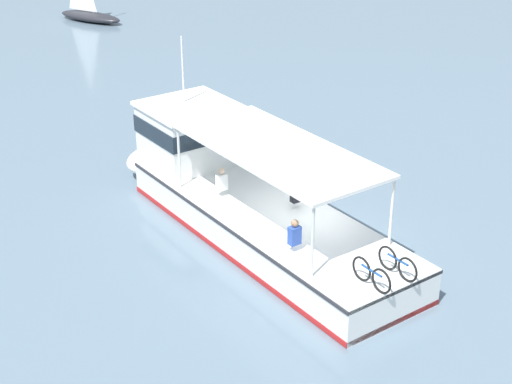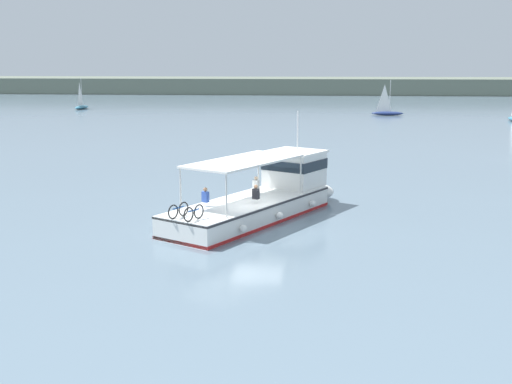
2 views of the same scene
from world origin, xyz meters
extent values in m
plane|color=slate|center=(0.00, 0.00, 0.00)|extent=(400.00, 400.00, 0.00)
cube|color=white|center=(-0.53, 1.21, 0.55)|extent=(8.07, 10.99, 1.10)
ellipsoid|color=white|center=(2.50, 6.62, 0.55)|extent=(3.64, 3.36, 1.01)
cube|color=red|center=(-0.53, 1.21, 0.10)|extent=(8.10, 11.01, 0.16)
cube|color=#2D2D33|center=(-0.53, 1.21, 1.02)|extent=(8.12, 11.02, 0.10)
cube|color=white|center=(1.62, 5.05, 2.05)|extent=(3.64, 3.60, 1.90)
cube|color=#19232D|center=(1.62, 5.05, 2.38)|extent=(3.72, 3.66, 0.56)
cube|color=white|center=(1.62, 5.05, 3.06)|extent=(3.86, 3.82, 0.12)
cube|color=white|center=(-0.75, 0.82, 3.15)|extent=(5.84, 7.28, 0.10)
cylinder|color=silver|center=(-0.35, 4.32, 2.10)|extent=(0.08, 0.08, 2.00)
cylinder|color=silver|center=(2.02, 2.99, 2.10)|extent=(0.08, 0.08, 2.00)
cylinder|color=silver|center=(-3.52, -1.35, 2.10)|extent=(0.08, 0.08, 2.00)
cylinder|color=silver|center=(-1.15, -2.68, 2.10)|extent=(0.08, 0.08, 2.00)
cylinder|color=silver|center=(1.77, 5.31, 4.22)|extent=(0.06, 0.06, 2.20)
sphere|color=white|center=(2.68, 3.31, 0.50)|extent=(0.36, 0.36, 0.36)
sphere|color=white|center=(1.07, 0.43, 0.50)|extent=(0.36, 0.36, 0.36)
sphere|color=white|center=(-0.44, -2.27, 0.50)|extent=(0.36, 0.36, 0.36)
torus|color=black|center=(-3.15, -2.54, 1.43)|extent=(0.37, 0.61, 0.66)
torus|color=black|center=(-3.49, -3.15, 1.43)|extent=(0.37, 0.61, 0.66)
cylinder|color=#1E478C|center=(-3.32, -2.84, 1.55)|extent=(0.39, 0.64, 0.06)
torus|color=black|center=(-2.36, -2.98, 1.43)|extent=(0.37, 0.61, 0.66)
torus|color=black|center=(-2.70, -3.59, 1.43)|extent=(0.37, 0.61, 0.66)
cylinder|color=#1E478C|center=(-2.53, -3.28, 1.55)|extent=(0.39, 0.64, 0.06)
cube|color=#2D4CA5|center=(-2.50, -0.45, 1.56)|extent=(0.39, 0.35, 0.52)
sphere|color=#9E7051|center=(-2.50, -0.45, 1.93)|extent=(0.20, 0.20, 0.20)
cube|color=black|center=(-0.13, 0.47, 1.56)|extent=(0.39, 0.35, 0.52)
sphere|color=#9E7051|center=(-0.13, 0.47, 1.93)|extent=(0.20, 0.20, 0.20)
cube|color=white|center=(-0.34, 2.85, 1.56)|extent=(0.39, 0.35, 0.52)
sphere|color=beige|center=(-0.34, 2.85, 1.93)|extent=(0.20, 0.20, 0.20)
ellipsoid|color=#232328|center=(20.64, 23.26, 0.30)|extent=(1.93, 4.93, 0.60)
camera|label=1|loc=(-18.92, -7.02, 11.41)|focal=53.31mm
camera|label=2|loc=(2.76, -30.10, 7.93)|focal=44.42mm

